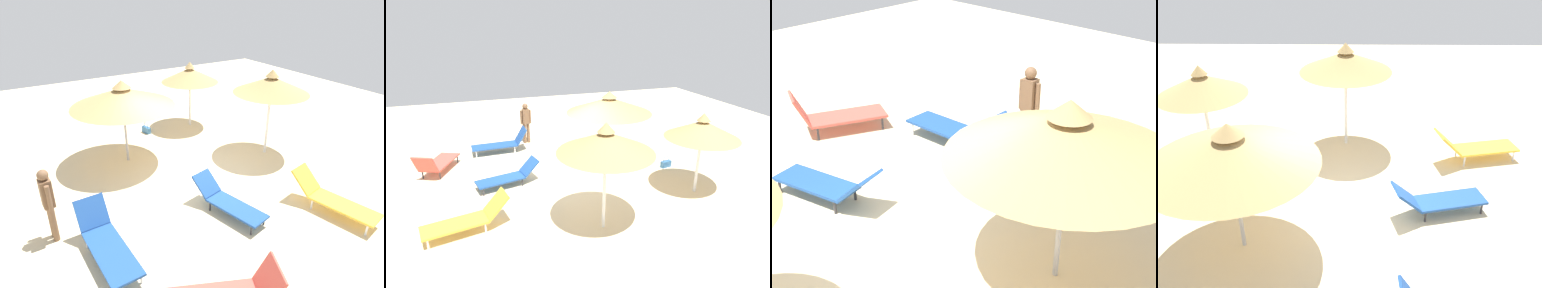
% 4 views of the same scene
% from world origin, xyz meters
% --- Properties ---
extents(ground, '(24.00, 24.00, 0.10)m').
position_xyz_m(ground, '(0.00, 0.00, -0.05)').
color(ground, beige).
extents(parasol_umbrella_front, '(2.95, 2.95, 2.46)m').
position_xyz_m(parasol_umbrella_front, '(1.77, 1.02, 1.99)').
color(parasol_umbrella_front, '#B2B2B7').
rests_on(parasol_umbrella_front, ground).
extents(lounge_chair_edge, '(1.97, 0.97, 0.72)m').
position_xyz_m(lounge_chair_edge, '(-1.87, 0.02, 0.32)').
color(lounge_chair_edge, '#1E478C').
rests_on(lounge_chair_edge, ground).
extents(lounge_chair_far_left, '(2.06, 0.71, 0.88)m').
position_xyz_m(lounge_chair_far_left, '(-1.79, 2.85, 0.37)').
color(lounge_chair_far_left, '#1E478C').
rests_on(lounge_chair_far_left, ground).
extents(lounge_chair_center, '(1.35, 1.94, 0.89)m').
position_xyz_m(lounge_chair_center, '(-4.01, 1.60, 0.38)').
color(lounge_chair_center, '#CC4C3F').
rests_on(lounge_chair_center, ground).
extents(person_standing_near_right, '(0.44, 0.23, 1.64)m').
position_xyz_m(person_standing_near_right, '(-0.72, 3.61, 0.92)').
color(person_standing_near_right, brown).
rests_on(person_standing_near_right, ground).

